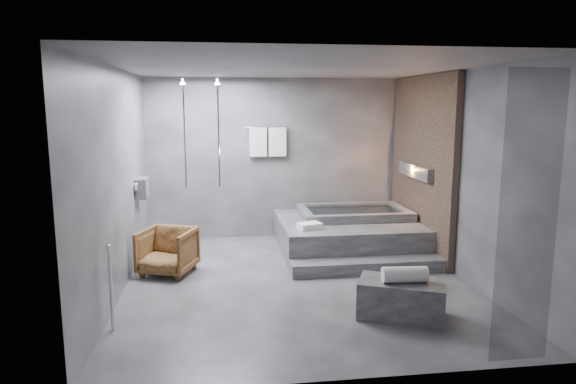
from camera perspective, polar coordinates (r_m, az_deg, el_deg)
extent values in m
plane|color=#323235|center=(6.97, 1.03, -9.96)|extent=(5.00, 5.00, 0.00)
cube|color=#545457|center=(6.58, 1.11, 13.67)|extent=(4.50, 5.00, 0.04)
cube|color=#3E3E43|center=(9.09, -1.36, 3.73)|extent=(4.50, 0.04, 2.80)
cube|color=#3E3E43|center=(4.22, 6.31, -3.31)|extent=(4.50, 0.04, 2.80)
cube|color=#3E3E43|center=(6.67, -18.41, 1.06)|extent=(0.04, 5.00, 2.80)
cube|color=#3E3E43|center=(7.32, 18.76, 1.77)|extent=(0.04, 5.00, 2.80)
cube|color=#936F56|center=(8.42, 14.63, 2.95)|extent=(0.10, 2.40, 2.78)
cube|color=#FF9938|center=(8.41, 14.09, 2.27)|extent=(0.14, 1.20, 0.20)
cube|color=gray|center=(8.06, -15.88, 0.45)|extent=(0.16, 0.42, 0.30)
imported|color=beige|center=(7.97, -15.89, 0.02)|extent=(0.08, 0.08, 0.21)
imported|color=beige|center=(8.17, -15.69, 0.06)|extent=(0.07, 0.07, 0.15)
cylinder|color=silver|center=(8.55, -7.75, 6.63)|extent=(0.04, 0.04, 1.80)
cylinder|color=silver|center=(8.56, -11.46, 6.53)|extent=(0.04, 0.04, 1.80)
cylinder|color=silver|center=(8.97, -2.29, 7.17)|extent=(0.75, 0.02, 0.02)
cube|color=white|center=(8.95, -3.35, 5.56)|extent=(0.30, 0.06, 0.50)
cube|color=white|center=(8.99, -1.18, 5.59)|extent=(0.30, 0.06, 0.50)
cylinder|color=silver|center=(5.73, -19.09, -10.17)|extent=(0.04, 0.04, 0.90)
cube|color=black|center=(4.93, 25.10, -2.86)|extent=(0.55, 0.01, 2.60)
cube|color=#38383B|center=(8.46, 6.59, -4.70)|extent=(2.20, 2.00, 0.50)
cube|color=#38383B|center=(7.41, 8.84, -8.13)|extent=(2.20, 0.36, 0.18)
cube|color=#333336|center=(5.96, 12.49, -11.54)|extent=(1.06, 0.85, 0.42)
imported|color=#412510|center=(7.41, -13.24, -6.40)|extent=(0.89, 0.90, 0.64)
cylinder|color=white|center=(5.82, 12.85, -8.93)|extent=(0.50, 0.21, 0.18)
cube|color=white|center=(7.72, 2.42, -3.78)|extent=(0.39, 0.33, 0.09)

